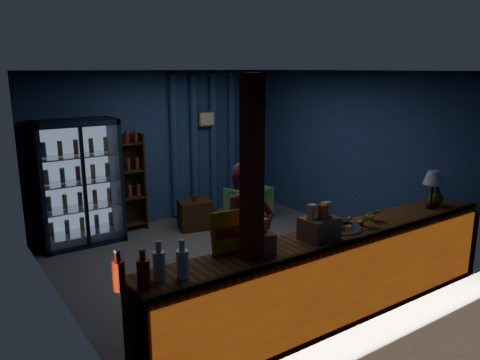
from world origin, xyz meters
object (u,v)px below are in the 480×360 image
at_px(shopkeeper, 249,241).
at_px(table_lamp, 433,179).
at_px(green_chair, 248,202).
at_px(pastry_tray, 342,227).

xyz_separation_m(shopkeeper, table_lamp, (2.34, -0.58, 0.48)).
distance_m(shopkeeper, green_chair, 3.39).
bearing_deg(pastry_tray, table_lamp, -3.52).
height_order(shopkeeper, table_lamp, shopkeeper).
xyz_separation_m(green_chair, table_lamp, (0.41, -3.30, 1.02)).
bearing_deg(green_chair, shopkeeper, 41.46).
height_order(shopkeeper, pastry_tray, shopkeeper).
xyz_separation_m(green_chair, pastry_tray, (-1.05, -3.21, 0.67)).
relative_size(green_chair, table_lamp, 1.38).
bearing_deg(shopkeeper, table_lamp, -14.80).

